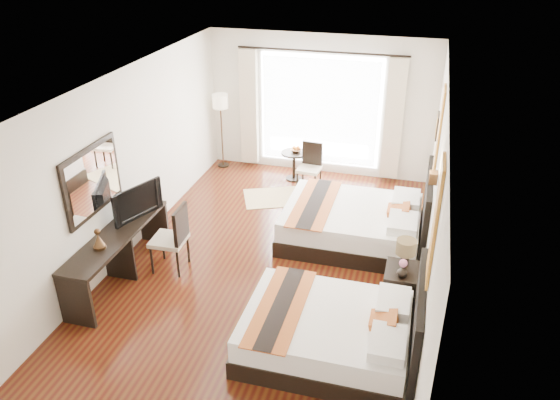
% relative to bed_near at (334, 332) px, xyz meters
% --- Properties ---
extents(floor, '(4.50, 7.50, 0.01)m').
position_rel_bed_near_xyz_m(floor, '(-1.27, 1.47, -0.31)').
color(floor, '#3C110B').
rests_on(floor, ground).
extents(ceiling, '(4.50, 7.50, 0.02)m').
position_rel_bed_near_xyz_m(ceiling, '(-1.27, 1.47, 2.49)').
color(ceiling, white).
rests_on(ceiling, wall_headboard).
extents(wall_headboard, '(0.01, 7.50, 2.80)m').
position_rel_bed_near_xyz_m(wall_headboard, '(0.97, 1.47, 1.10)').
color(wall_headboard, silver).
rests_on(wall_headboard, floor).
extents(wall_desk, '(0.01, 7.50, 2.80)m').
position_rel_bed_near_xyz_m(wall_desk, '(-3.52, 1.47, 1.10)').
color(wall_desk, silver).
rests_on(wall_desk, floor).
extents(wall_window, '(4.50, 0.01, 2.80)m').
position_rel_bed_near_xyz_m(wall_window, '(-1.27, 5.21, 1.10)').
color(wall_window, silver).
rests_on(wall_window, floor).
extents(wall_entry, '(4.50, 0.01, 2.80)m').
position_rel_bed_near_xyz_m(wall_entry, '(-1.27, -2.28, 1.10)').
color(wall_entry, silver).
rests_on(wall_entry, floor).
extents(window_glass, '(2.40, 0.02, 2.20)m').
position_rel_bed_near_xyz_m(window_glass, '(-1.27, 5.20, 1.00)').
color(window_glass, white).
rests_on(window_glass, wall_window).
extents(sheer_curtain, '(2.30, 0.02, 2.10)m').
position_rel_bed_near_xyz_m(sheer_curtain, '(-1.27, 5.14, 1.00)').
color(sheer_curtain, white).
rests_on(sheer_curtain, wall_window).
extents(drape_left, '(0.35, 0.14, 2.35)m').
position_rel_bed_near_xyz_m(drape_left, '(-2.72, 5.10, 0.98)').
color(drape_left, '#B7AE8E').
rests_on(drape_left, floor).
extents(drape_right, '(0.35, 0.14, 2.35)m').
position_rel_bed_near_xyz_m(drape_right, '(0.18, 5.10, 0.98)').
color(drape_right, '#B7AE8E').
rests_on(drape_right, floor).
extents(art_panel_near, '(0.03, 0.50, 1.35)m').
position_rel_bed_near_xyz_m(art_panel_near, '(0.96, -0.00, 1.65)').
color(art_panel_near, '#964215').
rests_on(art_panel_near, wall_headboard).
extents(art_panel_far, '(0.03, 0.50, 1.35)m').
position_rel_bed_near_xyz_m(art_panel_far, '(0.96, 2.64, 1.65)').
color(art_panel_far, '#964215').
rests_on(art_panel_far, wall_headboard).
extents(wall_sconce, '(0.10, 0.14, 0.14)m').
position_rel_bed_near_xyz_m(wall_sconce, '(0.92, 1.17, 1.62)').
color(wall_sconce, '#422A17').
rests_on(wall_sconce, wall_headboard).
extents(mirror_frame, '(0.04, 1.25, 0.95)m').
position_rel_bed_near_xyz_m(mirror_frame, '(-3.49, 0.69, 1.25)').
color(mirror_frame, black).
rests_on(mirror_frame, wall_desk).
extents(mirror_glass, '(0.01, 1.12, 0.82)m').
position_rel_bed_near_xyz_m(mirror_glass, '(-3.47, 0.69, 1.25)').
color(mirror_glass, white).
rests_on(mirror_glass, mirror_frame).
extents(bed_near, '(2.07, 1.61, 1.16)m').
position_rel_bed_near_xyz_m(bed_near, '(0.00, 0.00, 0.00)').
color(bed_near, black).
rests_on(bed_near, floor).
extents(bed_far, '(2.26, 1.76, 1.28)m').
position_rel_bed_near_xyz_m(bed_far, '(-0.09, 2.64, 0.03)').
color(bed_far, black).
rests_on(bed_far, floor).
extents(nightstand, '(0.46, 0.56, 0.54)m').
position_rel_bed_near_xyz_m(nightstand, '(0.70, 1.17, -0.03)').
color(nightstand, black).
rests_on(nightstand, floor).
extents(table_lamp, '(0.27, 0.27, 0.43)m').
position_rel_bed_near_xyz_m(table_lamp, '(0.70, 1.30, 0.49)').
color(table_lamp, black).
rests_on(table_lamp, nightstand).
extents(vase, '(0.18, 0.18, 0.15)m').
position_rel_bed_near_xyz_m(vase, '(0.69, 1.02, 0.27)').
color(vase, black).
rests_on(vase, nightstand).
extents(console_desk, '(0.50, 2.20, 0.76)m').
position_rel_bed_near_xyz_m(console_desk, '(-3.26, 0.69, 0.08)').
color(console_desk, black).
rests_on(console_desk, floor).
extents(television, '(0.43, 0.86, 0.50)m').
position_rel_bed_near_xyz_m(television, '(-3.24, 1.24, 0.70)').
color(television, black).
rests_on(television, console_desk).
extents(bronze_figurine, '(0.20, 0.20, 0.26)m').
position_rel_bed_near_xyz_m(bronze_figurine, '(-3.26, 0.29, 0.58)').
color(bronze_figurine, '#422A17').
rests_on(bronze_figurine, console_desk).
extents(desk_chair, '(0.51, 0.51, 1.04)m').
position_rel_bed_near_xyz_m(desk_chair, '(-2.66, 1.13, 0.02)').
color(desk_chair, beige).
rests_on(desk_chair, floor).
extents(floor_lamp, '(0.31, 0.31, 1.56)m').
position_rel_bed_near_xyz_m(floor_lamp, '(-3.27, 4.92, 1.01)').
color(floor_lamp, black).
rests_on(floor_lamp, floor).
extents(side_table, '(0.51, 0.51, 0.58)m').
position_rel_bed_near_xyz_m(side_table, '(-1.66, 4.67, -0.01)').
color(side_table, black).
rests_on(side_table, floor).
extents(fruit_bowl, '(0.23, 0.23, 0.05)m').
position_rel_bed_near_xyz_m(fruit_bowl, '(-1.63, 4.70, 0.31)').
color(fruit_bowl, '#423117').
rests_on(fruit_bowl, side_table).
extents(window_chair, '(0.46, 0.46, 0.91)m').
position_rel_bed_near_xyz_m(window_chair, '(-1.27, 4.32, -0.03)').
color(window_chair, beige).
rests_on(window_chair, floor).
extents(jute_rug, '(1.46, 1.25, 0.01)m').
position_rel_bed_near_xyz_m(jute_rug, '(-1.76, 3.79, -0.30)').
color(jute_rug, tan).
rests_on(jute_rug, floor).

